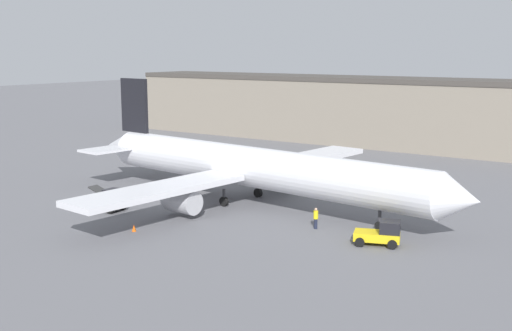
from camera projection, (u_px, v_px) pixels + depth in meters
The scene contains 7 objects.
ground_plane at pixel (256, 204), 60.53m from camera, with size 400.00×400.00×0.00m, color slate.
terminal_building at pixel (358, 110), 99.51m from camera, with size 80.29×10.58×10.32m.
airplane at pixel (248, 167), 60.55m from camera, with size 43.99×37.72×11.32m.
ground_crew_worker at pixel (316, 218), 52.16m from camera, with size 0.39×0.39×1.75m.
baggage_tug at pixel (381, 234), 47.79m from camera, with size 3.73×2.85×1.90m.
belt_loader_truck at pixel (108, 200), 58.09m from camera, with size 3.57×1.97×2.10m.
safety_cone_near at pixel (134, 228), 51.52m from camera, with size 0.36×0.36×0.55m.
Camera 1 is at (33.43, -48.51, 14.39)m, focal length 45.00 mm.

